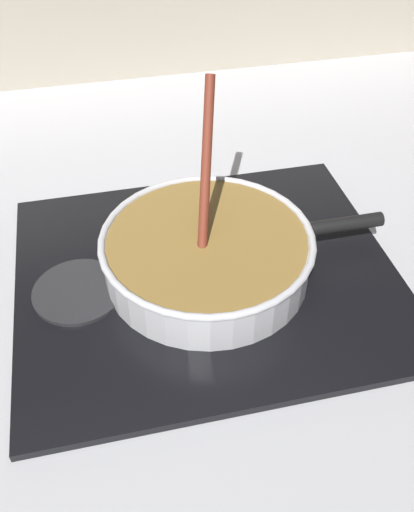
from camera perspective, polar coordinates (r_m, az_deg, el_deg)
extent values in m
cube|color=#B7B7BC|center=(0.81, -3.89, -7.50)|extent=(2.40, 1.60, 0.04)
cube|color=black|center=(0.85, 0.00, -1.94)|extent=(0.56, 0.48, 0.01)
torus|color=#592D0C|center=(0.85, 0.00, -1.45)|extent=(0.19, 0.19, 0.01)
cylinder|color=#262628|center=(0.84, -12.81, -3.45)|extent=(0.13, 0.13, 0.01)
cylinder|color=silver|center=(0.83, 0.00, 0.00)|extent=(0.30, 0.30, 0.07)
cylinder|color=olive|center=(0.82, 0.00, 0.21)|extent=(0.29, 0.29, 0.06)
torus|color=silver|center=(0.80, 0.00, 1.73)|extent=(0.31, 0.31, 0.01)
cylinder|color=black|center=(0.87, 13.57, 3.11)|extent=(0.12, 0.02, 0.02)
cylinder|color=#E5CC7A|center=(0.80, -3.91, 0.19)|extent=(0.03, 0.03, 0.01)
cylinder|color=beige|center=(0.82, 0.61, 2.00)|extent=(0.04, 0.04, 0.01)
cylinder|color=beige|center=(0.87, 4.49, 4.24)|extent=(0.03, 0.03, 0.01)
cylinder|color=#EDD88C|center=(0.83, -4.57, 2.34)|extent=(0.03, 0.03, 0.01)
cylinder|color=#EDD88C|center=(0.86, -3.75, 3.95)|extent=(0.04, 0.04, 0.01)
cylinder|color=beige|center=(0.81, 4.32, 0.77)|extent=(0.03, 0.03, 0.01)
cylinder|color=beige|center=(0.79, 0.00, -0.44)|extent=(0.04, 0.04, 0.01)
cylinder|color=maroon|center=(0.79, -0.11, 8.78)|extent=(0.06, 0.15, 0.22)
cube|color=brown|center=(0.80, -0.53, -0.20)|extent=(0.04, 0.05, 0.01)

